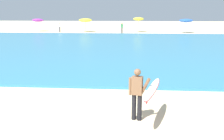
{
  "coord_description": "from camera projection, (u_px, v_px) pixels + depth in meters",
  "views": [
    {
      "loc": [
        1.97,
        -6.77,
        3.54
      ],
      "look_at": [
        1.17,
        3.84,
        1.1
      ],
      "focal_mm": 41.99,
      "sensor_mm": 36.0,
      "label": 1
    }
  ],
  "objects": [
    {
      "name": "beach_umbrella_0",
      "position": [
        38.0,
        20.0,
        43.97
      ],
      "size": [
        1.88,
        1.9,
        2.18
      ],
      "color": "beige",
      "rests_on": "ground"
    },
    {
      "name": "ground_plane",
      "position": [
        61.0,
        136.0,
        7.51
      ],
      "size": [
        160.0,
        160.0,
        0.0
      ],
      "primitive_type": "plane",
      "color": "beige"
    },
    {
      "name": "beach_umbrella_2",
      "position": [
        138.0,
        19.0,
        42.82
      ],
      "size": [
        1.72,
        1.73,
        2.4
      ],
      "color": "beige",
      "rests_on": "ground"
    },
    {
      "name": "sea",
      "position": [
        111.0,
        46.0,
        25.64
      ],
      "size": [
        120.0,
        28.0,
        0.14
      ],
      "primitive_type": "cube",
      "color": "teal",
      "rests_on": "ground"
    },
    {
      "name": "beachgoer_near_row_mid",
      "position": [
        122.0,
        28.0,
        41.01
      ],
      "size": [
        0.32,
        0.2,
        1.58
      ],
      "color": "#383842",
      "rests_on": "ground"
    },
    {
      "name": "beachgoer_near_row_left",
      "position": [
        60.0,
        27.0,
        42.53
      ],
      "size": [
        0.32,
        0.2,
        1.58
      ],
      "color": "#383842",
      "rests_on": "ground"
    },
    {
      "name": "beach_umbrella_1",
      "position": [
        85.0,
        20.0,
        43.15
      ],
      "size": [
        2.14,
        2.17,
        2.24
      ],
      "color": "beige",
      "rests_on": "ground"
    },
    {
      "name": "beach_umbrella_3",
      "position": [
        186.0,
        21.0,
        41.1
      ],
      "size": [
        2.14,
        2.15,
        2.21
      ],
      "color": "beige",
      "rests_on": "ground"
    },
    {
      "name": "surfer_with_board",
      "position": [
        144.0,
        91.0,
        8.37
      ],
      "size": [
        1.17,
        2.33,
        1.73
      ],
      "color": "black",
      "rests_on": "ground"
    }
  ]
}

